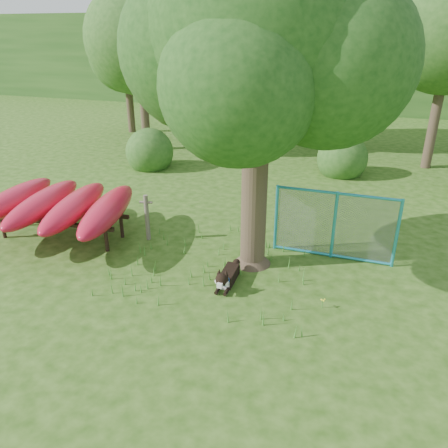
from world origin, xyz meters
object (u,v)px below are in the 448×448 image
(kayak_rack, at_px, (59,205))
(husky_dog, at_px, (227,277))
(oak_tree, at_px, (258,44))
(fence_section, at_px, (334,225))

(kayak_rack, height_order, husky_dog, kayak_rack)
(oak_tree, bearing_deg, husky_dog, -101.26)
(oak_tree, bearing_deg, kayak_rack, -176.19)
(kayak_rack, bearing_deg, oak_tree, -0.69)
(kayak_rack, distance_m, fence_section, 6.65)
(fence_section, bearing_deg, kayak_rack, -169.51)
(kayak_rack, xyz_separation_m, husky_dog, (4.66, -0.78, -0.70))
(kayak_rack, height_order, fence_section, fence_section)
(kayak_rack, relative_size, husky_dog, 3.47)
(husky_dog, bearing_deg, kayak_rack, 168.08)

